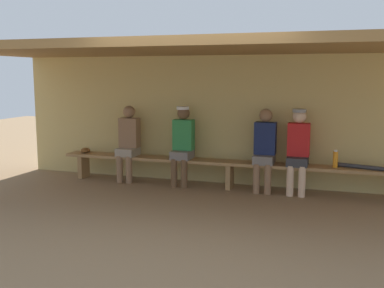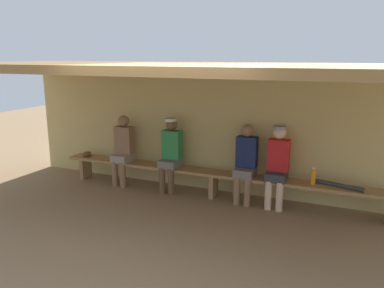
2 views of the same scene
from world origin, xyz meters
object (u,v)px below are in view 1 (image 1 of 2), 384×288
player_leftmost (128,140)px  water_bottle_blue (335,159)px  player_in_blue (183,142)px  baseball_bat (361,167)px  player_rightmost (265,147)px  player_in_red (298,147)px  baseball_glove_worn (85,150)px  bench (230,166)px

player_leftmost → water_bottle_blue: 3.50m
player_in_blue → baseball_bat: player_in_blue is taller
player_in_blue → player_rightmost: player_in_blue is taller
player_in_red → baseball_bat: size_ratio=1.78×
baseball_glove_worn → baseball_bat: size_ratio=0.32×
player_leftmost → baseball_bat: size_ratio=1.77×
player_in_blue → water_bottle_blue: size_ratio=4.97×
water_bottle_blue → bench: bearing=180.0°
baseball_bat → water_bottle_blue: bearing=-164.5°
player_leftmost → baseball_glove_worn: 0.90m
bench → water_bottle_blue: size_ratio=22.16×
bench → player_in_blue: size_ratio=4.46×
baseball_bat → baseball_glove_worn: bearing=-164.8°
player_in_red → baseball_bat: (0.94, -0.00, -0.25)m
player_in_blue → player_in_red: 1.92m
bench → baseball_glove_worn: size_ratio=25.00×
baseball_glove_worn → bench: bearing=-114.3°
baseball_bat → player_leftmost: bearing=-164.7°
player_leftmost → water_bottle_blue: size_ratio=4.93×
bench → baseball_glove_worn: bearing=179.8°
player_leftmost → baseball_glove_worn: bearing=179.5°
water_bottle_blue → baseball_glove_worn: 4.37m
water_bottle_blue → baseball_bat: 0.39m
player_in_red → water_bottle_blue: 0.59m
player_rightmost → water_bottle_blue: size_ratio=4.93×
bench → baseball_bat: size_ratio=7.96×
water_bottle_blue → baseball_bat: water_bottle_blue is taller
player_leftmost → baseball_bat: 3.88m
player_in_red → player_leftmost: 2.93m
player_in_blue → player_rightmost: 1.39m
player_rightmost → player_leftmost: (-2.40, 0.00, 0.00)m
baseball_glove_worn → baseball_bat: bearing=-114.2°
player_in_blue → player_leftmost: 1.01m
bench → baseball_glove_worn: baseball_glove_worn is taller
player_in_blue → player_leftmost: player_in_blue is taller
bench → water_bottle_blue: water_bottle_blue is taller
player_in_red → player_leftmost: (-2.93, -0.00, -0.02)m
bench → player_leftmost: bearing=179.9°
bench → baseball_bat: bearing=-0.0°
player_in_red → water_bottle_blue: size_ratio=4.97×
player_in_blue → baseball_bat: 2.87m
baseball_glove_worn → baseball_bat: 4.74m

